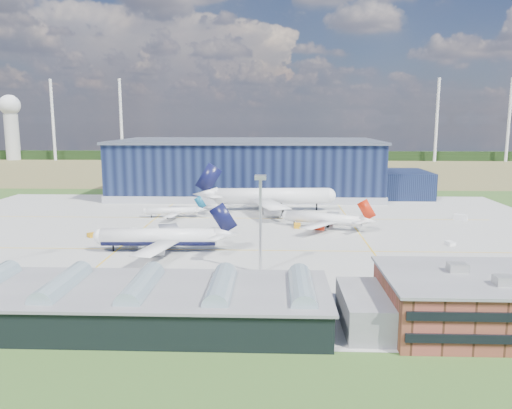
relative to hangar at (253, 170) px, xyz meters
name	(u,v)px	position (x,y,z in m)	size (l,w,h in m)	color
ground	(229,241)	(-2.81, -94.80, -11.62)	(600.00, 600.00, 0.00)	#325921
apron	(232,234)	(-2.81, -84.80, -11.59)	(220.00, 160.00, 0.08)	#999894
farmland	(257,169)	(-2.81, 125.20, -11.62)	(600.00, 220.00, 0.01)	olive
treeline	(260,156)	(-2.81, 205.20, -7.62)	(600.00, 8.00, 8.00)	black
horizon_dressing	(43,121)	(-194.11, 199.58, 22.58)	(440.20, 18.00, 70.00)	white
hangar	(253,170)	(0.00, 0.00, 0.00)	(145.00, 62.00, 26.10)	black
glass_concourse	(162,303)	(-9.26, -154.80, -7.93)	(78.00, 23.00, 8.60)	black
light_mast_center	(260,208)	(7.19, -124.80, 3.82)	(2.60, 2.60, 23.00)	silver
airliner_navy	(159,228)	(-20.88, -106.80, -5.09)	(40.03, 39.16, 13.05)	white
airliner_red	(323,213)	(26.38, -76.28, -6.36)	(32.26, 31.56, 10.52)	white
airliner_widebody	(272,188)	(9.44, -44.14, -2.43)	(56.36, 55.13, 18.38)	white
airliner_regional	(172,207)	(-27.20, -59.33, -7.74)	(23.78, 23.26, 7.75)	white
gse_tug_a	(221,282)	(-1.08, -134.05, -10.87)	(2.19, 3.58, 1.49)	orange
gse_tug_b	(93,235)	(-45.02, -90.74, -10.94)	(2.08, 3.12, 1.35)	orange
gse_cart_a	(450,243)	(60.62, -97.05, -11.02)	(1.84, 2.76, 1.19)	white
gse_van_b	(460,217)	(76.73, -60.32, -10.57)	(2.10, 4.58, 2.10)	white
gse_tug_c	(297,226)	(18.04, -75.29, -10.87)	(2.14, 3.43, 1.50)	orange
gse_cart_b	(277,216)	(11.46, -57.52, -10.95)	(2.05, 3.07, 1.33)	white
airstair	(137,240)	(-28.54, -100.73, -9.88)	(2.17, 5.43, 3.47)	white
car_b	(423,275)	(44.22, -127.43, -10.95)	(1.40, 4.02, 1.32)	#99999E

